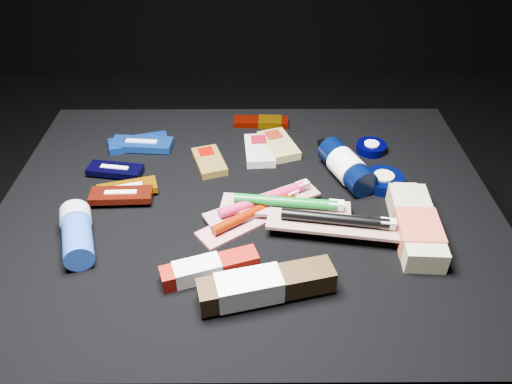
{
  "coord_description": "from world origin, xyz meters",
  "views": [
    {
      "loc": [
        0.01,
        -0.77,
        1.02
      ],
      "look_at": [
        0.01,
        0.01,
        0.42
      ],
      "focal_mm": 35.0,
      "sensor_mm": 36.0,
      "label": 1
    }
  ],
  "objects_px": {
    "toothpaste_carton_red": "(206,269)",
    "lotion_bottle": "(346,166)",
    "bodywash_bottle": "(416,227)",
    "deodorant_stick": "(77,234)"
  },
  "relations": [
    {
      "from": "lotion_bottle",
      "to": "bodywash_bottle",
      "type": "relative_size",
      "value": 0.88
    },
    {
      "from": "lotion_bottle",
      "to": "deodorant_stick",
      "type": "bearing_deg",
      "value": -179.62
    },
    {
      "from": "deodorant_stick",
      "to": "bodywash_bottle",
      "type": "bearing_deg",
      "value": -16.51
    },
    {
      "from": "bodywash_bottle",
      "to": "toothpaste_carton_red",
      "type": "relative_size",
      "value": 1.29
    },
    {
      "from": "bodywash_bottle",
      "to": "toothpaste_carton_red",
      "type": "distance_m",
      "value": 0.38
    },
    {
      "from": "lotion_bottle",
      "to": "toothpaste_carton_red",
      "type": "relative_size",
      "value": 1.14
    },
    {
      "from": "bodywash_bottle",
      "to": "deodorant_stick",
      "type": "height_order",
      "value": "deodorant_stick"
    },
    {
      "from": "deodorant_stick",
      "to": "toothpaste_carton_red",
      "type": "bearing_deg",
      "value": -36.65
    },
    {
      "from": "toothpaste_carton_red",
      "to": "lotion_bottle",
      "type": "bearing_deg",
      "value": 26.72
    },
    {
      "from": "bodywash_bottle",
      "to": "deodorant_stick",
      "type": "relative_size",
      "value": 1.51
    }
  ]
}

